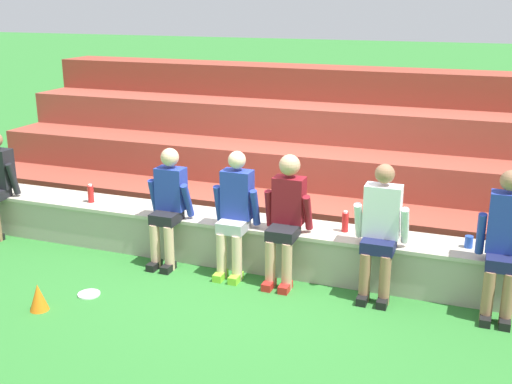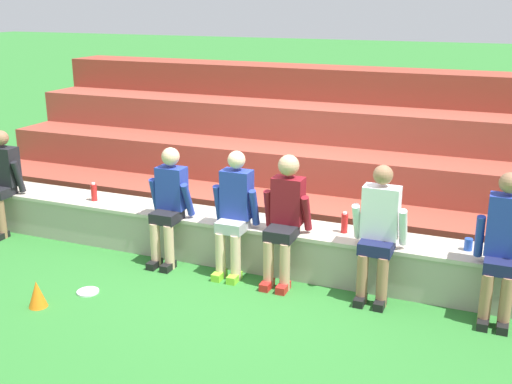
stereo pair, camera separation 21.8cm
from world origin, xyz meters
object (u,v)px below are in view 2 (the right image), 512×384
Objects in this scene: plastic_cup_middle at (468,244)px; person_center at (234,211)px; person_far_right at (378,230)px; person_far_left at (1,179)px; frisbee at (88,292)px; person_left_of_center at (169,203)px; sports_cone at (37,294)px; person_rightmost_edge at (502,245)px; water_bottle_mid_right at (344,223)px; person_right_of_center at (285,215)px; water_bottle_near_left at (94,192)px.

person_center is at bearing -172.26° from plastic_cup_middle.
person_center is 1.00× the size of person_far_right.
person_center is at bearing 179.84° from person_far_right.
person_far_left is 2.42m from frisbee.
person_left_of_center is at bearing 69.32° from frisbee.
person_far_right is at bearing 26.01° from sports_cone.
person_left_of_center is 2.38m from person_far_right.
person_rightmost_edge is at bearing 19.39° from sports_cone.
person_far_right is 5.93× the size of water_bottle_mid_right.
person_right_of_center is at bearing 36.69° from sports_cone.
person_right_of_center is 5.04× the size of sports_cone.
person_right_of_center is at bearing 0.19° from person_far_left.
person_far_left is 0.97× the size of person_far_right.
person_far_left is 5.75× the size of water_bottle_mid_right.
water_bottle_mid_right is at bearing 9.86° from person_left_of_center.
water_bottle_mid_right is (4.40, 0.32, -0.09)m from person_far_left.
water_bottle_mid_right is at bearing 1.68° from water_bottle_near_left.
water_bottle_mid_right is at bearing 30.53° from frisbee.
water_bottle_near_left is at bearing 168.45° from person_left_of_center.
sports_cone is at bearing -154.93° from plastic_cup_middle.
frisbee is at bearing -110.68° from person_left_of_center.
person_left_of_center reaches higher than water_bottle_near_left.
person_rightmost_edge is at bearing -1.19° from person_right_of_center.
sports_cone is at bearing -143.31° from person_right_of_center.
person_left_of_center is 0.98× the size of person_right_of_center.
person_center is 5.96× the size of water_bottle_near_left.
person_center is at bearing -0.34° from person_far_left.
person_center is at bearing 45.37° from sports_cone.
plastic_cup_middle is at bearing -0.48° from water_bottle_mid_right.
person_right_of_center reaches higher than sports_cone.
person_far_left is 5.97m from person_rightmost_edge.
frisbee is (-1.77, -1.07, -0.73)m from person_right_of_center.
person_far_left is at bearing 140.06° from sports_cone.
person_left_of_center reaches higher than sports_cone.
person_far_right is at bearing 179.58° from person_rightmost_edge.
person_left_of_center is 3.52m from person_rightmost_edge.
person_far_right is 6.04× the size of frisbee.
person_center is 1.00× the size of person_right_of_center.
person_right_of_center is 2.14m from person_rightmost_edge.
person_far_left is 2.41m from sports_cone.
person_left_of_center is 3.23m from plastic_cup_middle.
water_bottle_near_left is at bearing 176.02° from person_far_right.
person_right_of_center is at bearing 1.35° from person_left_of_center.
person_right_of_center reaches higher than frisbee.
person_left_of_center is at bearing -178.65° from person_right_of_center.
person_right_of_center is 2.19m from frisbee.
person_right_of_center is 1.87m from plastic_cup_middle.
sports_cone reaches higher than frisbee.
person_far_right is 3.59m from water_bottle_near_left.
person_right_of_center is 1.00m from person_far_right.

